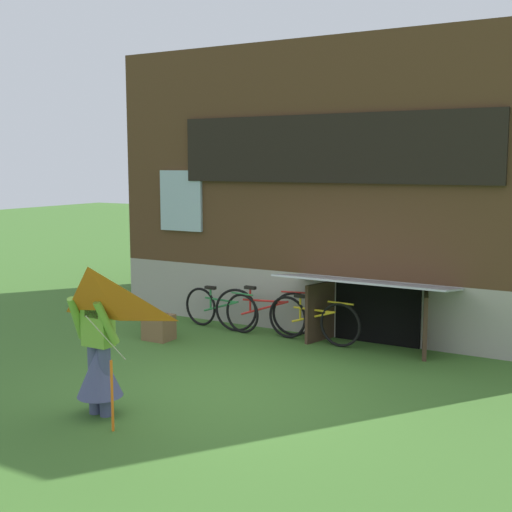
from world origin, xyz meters
The scene contains 8 objects.
ground_plane centered at (0.00, 0.00, 0.00)m, with size 60.00×60.00×0.00m, color #3D6B28.
log_house centered at (0.00, 5.39, 2.42)m, with size 8.33×5.90×4.84m.
person centered at (-0.83, -1.52, 0.67)m, with size 0.61×0.52×1.59m.
kite centered at (-0.42, -2.06, 1.35)m, with size 1.11×1.03×1.72m.
bicycle_yellow centered at (-0.04, 2.53, 0.37)m, with size 1.66×0.16×0.75m.
bicycle_red centered at (-0.98, 2.63, 0.39)m, with size 1.72×0.42×0.80m.
bicycle_green centered at (-1.79, 2.54, 0.35)m, with size 1.59×0.21×0.73m.
wooden_crate centered at (-2.29, 1.44, 0.21)m, with size 0.44×0.37×0.41m, color brown.
Camera 1 is at (4.36, -7.04, 2.84)m, focal length 47.24 mm.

